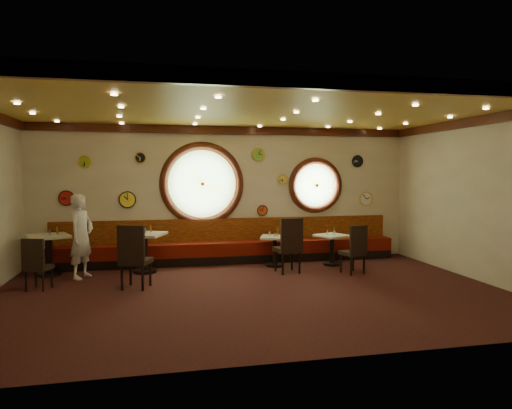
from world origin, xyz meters
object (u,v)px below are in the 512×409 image
table_a (49,250)px  condiment_d_pepper (335,233)px  condiment_b_pepper (145,231)px  condiment_c_bottle (277,232)px  table_b (145,248)px  condiment_c_salt (269,234)px  condiment_c_pepper (275,235)px  condiment_d_bottle (334,230)px  chair_b (134,253)px  condiment_b_salt (142,230)px  condiment_a_pepper (50,232)px  chair_a (36,261)px  table_c (275,247)px  condiment_a_salt (43,232)px  waiter (81,236)px  condiment_b_bottle (151,229)px  chair_c (290,242)px  table_d (332,246)px  chair_d (355,246)px  condiment_a_bottle (57,231)px  condiment_d_salt (327,232)px

table_a → condiment_d_pepper: 6.15m
condiment_b_pepper → condiment_c_bottle: bearing=4.1°
table_b → condiment_c_salt: size_ratio=9.10×
condiment_c_pepper → condiment_d_bottle: 1.42m
chair_b → condiment_b_salt: chair_b is taller
condiment_c_salt → condiment_a_pepper: bearing=179.8°
chair_a → chair_b: (1.71, -0.27, 0.13)m
condiment_c_pepper → table_b: bearing=179.7°
table_c → table_a: bearing=179.2°
condiment_d_bottle → chair_a: bearing=-169.2°
chair_b → condiment_d_bottle: 4.63m
chair_a → condiment_d_pepper: bearing=25.9°
condiment_a_salt → condiment_c_salt: size_ratio=0.86×
condiment_a_salt → waiter: (0.81, -0.45, -0.04)m
condiment_a_salt → condiment_d_pepper: (6.25, -0.29, -0.14)m
condiment_b_bottle → chair_c: bearing=-16.8°
condiment_b_salt → waiter: waiter is taller
chair_b → condiment_b_salt: 1.49m
condiment_b_bottle → table_a: bearing=-179.6°
table_a → waiter: size_ratio=0.59×
condiment_b_salt → condiment_c_salt: size_ratio=0.82×
condiment_b_salt → condiment_c_salt: condiment_b_salt is taller
table_d → waiter: (-5.39, -0.17, 0.40)m
condiment_a_pepper → condiment_c_pepper: bearing=-1.8°
condiment_c_bottle → condiment_d_bottle: condiment_c_bottle is taller
table_c → condiment_b_bottle: condiment_b_bottle is taller
table_d → condiment_c_salt: bearing=172.5°
table_d → condiment_a_pepper: size_ratio=8.34×
condiment_b_bottle → waiter: 1.40m
condiment_c_salt → condiment_d_pepper: 1.50m
condiment_c_bottle → chair_d: bearing=-42.1°
condiment_a_salt → condiment_a_bottle: size_ratio=0.62×
condiment_b_bottle → waiter: size_ratio=0.09×
table_d → condiment_a_bottle: (-5.92, 0.26, 0.48)m
condiment_b_bottle → condiment_d_bottle: bearing=-1.4°
condiment_a_salt → chair_d: bearing=-11.4°
condiment_a_pepper → condiment_d_bottle: condiment_a_pepper is taller
condiment_a_pepper → condiment_a_bottle: size_ratio=0.66×
condiment_a_pepper → condiment_b_bottle: size_ratio=0.68×
condiment_a_salt → condiment_b_pepper: bearing=-7.1°
table_c → condiment_d_bottle: condiment_d_bottle is taller
condiment_b_salt → condiment_d_salt: 4.14m
condiment_c_pepper → condiment_d_salt: bearing=1.7°
condiment_a_salt → table_b: bearing=-6.0°
table_d → table_a: bearing=178.2°
table_c → condiment_d_salt: size_ratio=7.74×
condiment_a_pepper → table_b: bearing=-4.1°
condiment_d_salt → condiment_a_pepper: size_ratio=1.02×
condiment_d_pepper → condiment_d_salt: bearing=146.1°
condiment_d_pepper → condiment_d_bottle: (0.03, 0.11, 0.03)m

